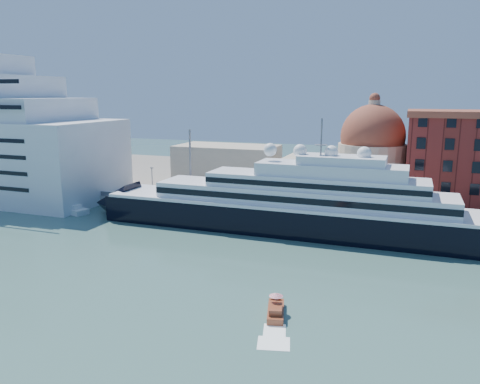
% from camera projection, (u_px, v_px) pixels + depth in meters
% --- Properties ---
extents(ground, '(400.00, 400.00, 0.00)m').
position_uv_depth(ground, '(211.00, 261.00, 82.92)').
color(ground, '#376058').
rests_on(ground, ground).
extents(quay, '(180.00, 10.00, 2.50)m').
position_uv_depth(quay, '(267.00, 211.00, 113.90)').
color(quay, gray).
rests_on(quay, ground).
extents(land, '(260.00, 72.00, 2.00)m').
position_uv_depth(land, '(304.00, 182.00, 151.63)').
color(land, slate).
rests_on(land, ground).
extents(quay_fence, '(180.00, 0.10, 1.20)m').
position_uv_depth(quay_fence, '(262.00, 207.00, 109.39)').
color(quay_fence, slate).
rests_on(quay_fence, quay).
extents(superyacht, '(95.01, 13.17, 28.39)m').
position_uv_depth(superyacht, '(277.00, 208.00, 101.17)').
color(superyacht, black).
rests_on(superyacht, ground).
extents(service_barge, '(11.54, 6.34, 2.47)m').
position_uv_depth(service_barge, '(70.00, 210.00, 117.05)').
color(service_barge, white).
rests_on(service_barge, ground).
extents(water_taxi, '(3.62, 6.73, 3.04)m').
position_uv_depth(water_taxi, '(276.00, 310.00, 62.43)').
color(water_taxi, brown).
rests_on(water_taxi, ground).
extents(church, '(66.00, 18.00, 25.50)m').
position_uv_depth(church, '(314.00, 160.00, 131.56)').
color(church, beige).
rests_on(church, land).
extents(lamp_posts, '(120.80, 2.40, 18.00)m').
position_uv_depth(lamp_posts, '(216.00, 174.00, 114.82)').
color(lamp_posts, slate).
rests_on(lamp_posts, quay).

